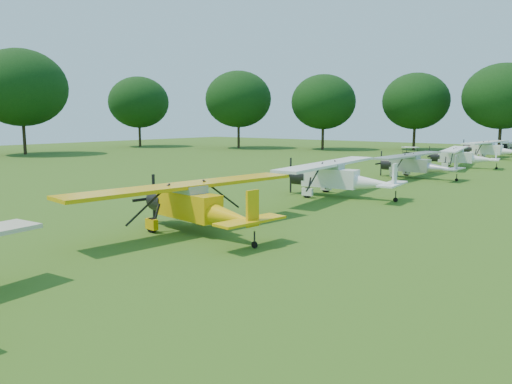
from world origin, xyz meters
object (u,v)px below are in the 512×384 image
(aircraft_3, at_px, (338,175))
(aircraft_5, at_px, (461,156))
(aircraft_2, at_px, (196,202))
(golf_cart, at_px, (410,156))
(aircraft_4, at_px, (416,163))
(aircraft_6, at_px, (491,148))

(aircraft_3, relative_size, aircraft_5, 1.12)
(aircraft_2, distance_m, golf_cart, 44.28)
(aircraft_4, distance_m, golf_cart, 19.21)
(aircraft_2, bearing_deg, aircraft_4, 97.44)
(aircraft_6, bearing_deg, aircraft_4, -84.65)
(golf_cart, bearing_deg, aircraft_3, -72.20)
(aircraft_5, bearing_deg, golf_cart, 132.25)
(aircraft_2, distance_m, aircraft_3, 12.89)
(aircraft_3, bearing_deg, golf_cart, 97.38)
(aircraft_3, distance_m, aircraft_5, 24.77)
(aircraft_5, bearing_deg, aircraft_2, -100.19)
(aircraft_5, relative_size, aircraft_6, 0.91)
(golf_cart, bearing_deg, aircraft_2, -75.86)
(aircraft_4, height_order, aircraft_5, aircraft_4)
(aircraft_2, distance_m, aircraft_6, 51.12)
(aircraft_4, bearing_deg, aircraft_3, -89.13)
(aircraft_5, xyz_separation_m, golf_cart, (-7.70, 5.96, -0.71))
(aircraft_2, xyz_separation_m, aircraft_4, (-0.08, 25.95, -0.09))
(aircraft_5, height_order, aircraft_6, aircraft_6)
(aircraft_4, distance_m, aircraft_6, 25.17)
(aircraft_3, xyz_separation_m, aircraft_4, (0.10, 13.06, -0.12))
(aircraft_2, bearing_deg, golf_cart, 107.08)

